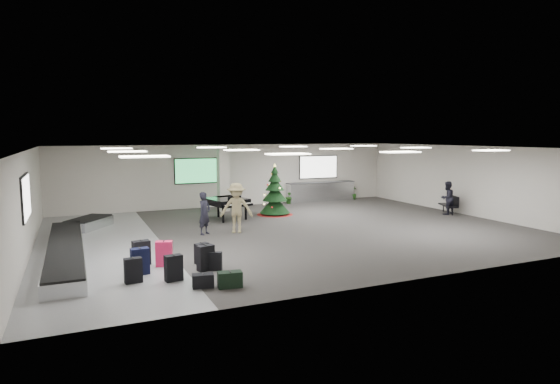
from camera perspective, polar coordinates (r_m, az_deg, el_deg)
name	(u,v)px	position (r m, az deg, el deg)	size (l,w,h in m)	color
ground	(291,230)	(18.31, 1.34, -4.65)	(18.00, 18.00, 0.00)	#373432
room_envelope	(275,170)	(18.44, -0.60, 2.75)	(18.02, 14.02, 3.21)	beige
baggage_carousel	(71,244)	(16.50, -24.11, -5.80)	(2.28, 9.71, 0.43)	silver
service_counter	(321,191)	(26.33, 5.00, 0.07)	(4.05, 0.65, 1.08)	silver
suitcase_0	(174,268)	(12.28, -12.84, -9.03)	(0.46, 0.31, 0.69)	black
suitcase_1	(206,258)	(13.05, -9.06, -7.93)	(0.50, 0.36, 0.72)	black
pink_suitcase	(164,254)	(13.66, -13.94, -7.32)	(0.52, 0.38, 0.74)	#E71E51
suitcase_3	(202,253)	(13.77, -9.52, -7.37)	(0.44, 0.34, 0.61)	black
navy_suitcase	(140,261)	(13.05, -16.70, -8.10)	(0.48, 0.31, 0.73)	black
suitcase_5	(133,270)	(12.39, -17.46, -9.11)	(0.44, 0.26, 0.65)	black
green_duffel	(230,279)	(11.61, -6.12, -10.56)	(0.62, 0.37, 0.41)	black
suitcase_7	(215,261)	(13.04, -7.88, -8.34)	(0.40, 0.33, 0.53)	black
suitcase_8	(141,253)	(13.97, -16.55, -7.13)	(0.51, 0.34, 0.73)	black
black_duffel	(203,281)	(11.69, -9.37, -10.62)	(0.55, 0.36, 0.35)	black
christmas_tree	(275,197)	(21.70, -0.64, -0.63)	(1.68, 1.68, 2.40)	maroon
grand_piano	(227,202)	(20.63, -6.49, -1.19)	(1.88, 2.21, 1.09)	black
bench	(450,203)	(23.52, 19.98, -1.28)	(0.96, 1.44, 0.87)	black
traveler_a	(205,213)	(17.60, -9.18, -2.58)	(0.58, 0.38, 1.59)	black
traveler_b	(236,208)	(17.74, -5.33, -1.95)	(1.22, 0.70, 1.89)	#91835A
traveler_bench	(447,198)	(23.10, 19.70, -0.69)	(0.76, 0.59, 1.56)	black
potted_plant_left	(289,196)	(25.29, 1.11, -0.53)	(0.43, 0.35, 0.79)	#1C4114
potted_plant_right	(353,193)	(27.25, 8.87, -0.08)	(0.44, 0.44, 0.78)	#1C4114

